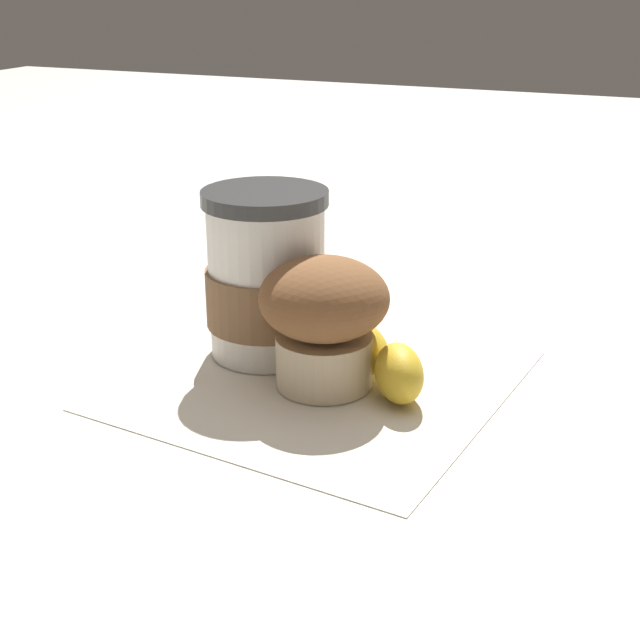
{
  "coord_description": "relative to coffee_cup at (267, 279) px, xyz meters",
  "views": [
    {
      "loc": [
        0.21,
        -0.5,
        0.26
      ],
      "look_at": [
        0.0,
        0.0,
        0.04
      ],
      "focal_mm": 50.0,
      "sensor_mm": 36.0,
      "label": 1
    }
  ],
  "objects": [
    {
      "name": "ground_plane",
      "position": [
        0.05,
        -0.03,
        -0.06
      ],
      "size": [
        3.0,
        3.0,
        0.0
      ],
      "primitive_type": "plane",
      "color": "beige"
    },
    {
      "name": "paper_napkin",
      "position": [
        0.05,
        -0.03,
        -0.06
      ],
      "size": [
        0.26,
        0.26,
        0.0
      ],
      "primitive_type": "cube",
      "rotation": [
        0.0,
        0.0,
        -0.12
      ],
      "color": "beige",
      "rests_on": "ground_plane"
    },
    {
      "name": "coffee_cup",
      "position": [
        0.0,
        0.0,
        0.0
      ],
      "size": [
        0.09,
        0.09,
        0.12
      ],
      "color": "silver",
      "rests_on": "paper_napkin"
    },
    {
      "name": "muffin",
      "position": [
        0.06,
        -0.03,
        -0.01
      ],
      "size": [
        0.08,
        0.08,
        0.09
      ],
      "color": "beige",
      "rests_on": "paper_napkin"
    },
    {
      "name": "banana",
      "position": [
        0.07,
        -0.01,
        -0.04
      ],
      "size": [
        0.14,
        0.09,
        0.04
      ],
      "color": "gold",
      "rests_on": "paper_napkin"
    }
  ]
}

